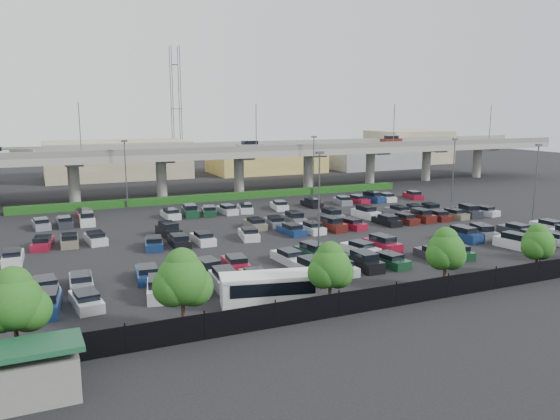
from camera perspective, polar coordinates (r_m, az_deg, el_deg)
name	(u,v)px	position (r m, az deg, el deg)	size (l,w,h in m)	color
ground	(288,229)	(68.29, 0.88, -2.05)	(280.00, 280.00, 0.00)	black
overpass	(211,155)	(96.88, -7.25, 5.74)	(150.00, 13.00, 15.80)	gray
hedge	(225,197)	(91.08, -5.76, 1.40)	(66.00, 1.60, 1.10)	#173D11
fence	(438,288)	(45.09, 16.14, -7.87)	(70.00, 0.10, 2.00)	black
tree_row	(434,251)	(45.92, 15.84, -4.12)	(65.07, 3.66, 5.94)	#332316
shelter	(15,373)	(32.40, -25.99, -15.03)	(6.80, 4.59, 3.15)	slate
shuttle_bus	(270,288)	(42.08, -1.03, -8.16)	(8.00, 4.21, 2.44)	silver
parked_cars	(305,232)	(64.09, 2.67, -2.32)	(63.10, 41.58, 1.67)	white
light_poles	(251,180)	(67.45, -3.00, 3.17)	(66.90, 48.38, 10.30)	#49494E
distant_buildings	(225,157)	(129.28, -5.72, 5.49)	(138.00, 24.00, 9.00)	gray
comm_tower	(176,106)	(138.25, -10.79, 10.60)	(2.40, 2.40, 30.00)	#49494E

